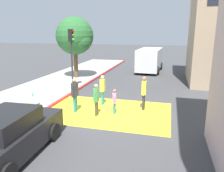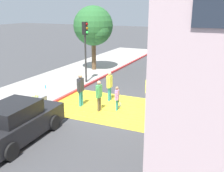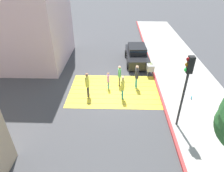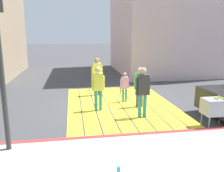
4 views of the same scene
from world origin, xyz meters
name	(u,v)px [view 2 (image 2 of 4)]	position (x,y,z in m)	size (l,w,h in m)	color
ground_plane	(112,108)	(0.00, 0.00, 0.00)	(120.00, 120.00, 0.00)	#424244
crosswalk_stripes	(112,108)	(0.00, 0.00, 0.01)	(6.40, 4.35, 0.01)	yellow
sidewalk_west	(29,93)	(-5.60, 0.00, 0.06)	(4.80, 40.00, 0.12)	#ADA8A0
curb_painted	(61,98)	(-3.25, 0.00, 0.07)	(0.16, 40.00, 0.13)	#BC3333
car_parked_near_curb	(16,123)	(-2.00, -4.88, 0.73)	(2.11, 4.36, 1.57)	black
van_down_street	(178,51)	(0.95, 12.59, 1.28)	(2.55, 5.30, 2.35)	silver
traffic_light_corner	(85,40)	(-3.58, 3.57, 3.04)	(0.39, 0.28, 4.24)	#2D2D2D
street_tree	(94,27)	(-4.91, 7.32, 3.63)	(3.20, 3.20, 5.32)	brown
tennis_ball_cart	(37,102)	(-2.90, -2.46, 0.70)	(0.56, 0.80, 1.02)	#99999E
water_bottle	(45,87)	(-5.21, 1.09, 0.23)	(0.07, 0.07, 0.22)	#33A5BF
pedestrian_adult_lead	(109,84)	(-0.59, 1.00, 1.00)	(0.22, 0.50, 1.72)	teal
pedestrian_adult_trailing	(99,94)	(-0.39, -0.70, 0.94)	(0.21, 0.48, 1.62)	brown
pedestrian_adult_side	(148,89)	(1.76, 0.79, 1.05)	(0.23, 0.53, 1.81)	#333338
pedestrian_teen_behind	(81,88)	(-1.62, -0.45, 1.05)	(0.23, 0.52, 1.80)	teal
pedestrian_child_with_racket	(117,97)	(0.42, -0.25, 0.73)	(0.28, 0.41, 1.30)	teal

